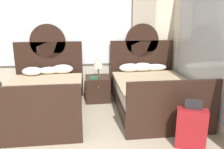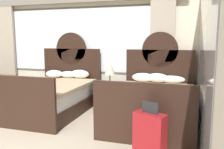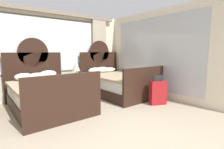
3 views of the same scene
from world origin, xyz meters
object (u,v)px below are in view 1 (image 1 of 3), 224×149
Objects in this scene: bed_near_mirror at (152,93)px; table_lamp_on_nightstand at (98,62)px; book_on_nightstand at (94,78)px; suitcase_on_floor at (191,128)px; bed_near_window at (43,97)px; nightstand_between_beds at (98,88)px.

table_lamp_on_nightstand is at bearing 147.66° from bed_near_mirror.
bed_near_mirror is at bearing -25.34° from book_on_nightstand.
suitcase_on_floor is at bearing -59.93° from table_lamp_on_nightstand.
book_on_nightstand is at bearing 29.08° from bed_near_window.
book_on_nightstand is 0.33× the size of suitcase_on_floor.
nightstand_between_beds is at bearing 120.63° from suitcase_on_floor.
table_lamp_on_nightstand is (0.02, 0.01, 0.66)m from nightstand_between_beds.
book_on_nightstand is (1.06, 0.59, 0.21)m from bed_near_window.
bed_near_window is at bearing -148.65° from table_lamp_on_nightstand.
book_on_nightstand is at bearing 154.66° from bed_near_mirror.
bed_near_window is 2.84× the size of suitcase_on_floor.
table_lamp_on_nightstand reaches higher than suitcase_on_floor.
bed_near_mirror is at bearing 96.06° from suitcase_on_floor.
nightstand_between_beds is at bearing -155.04° from table_lamp_on_nightstand.
table_lamp_on_nightstand is at bearing 47.84° from book_on_nightstand.
table_lamp_on_nightstand is 2.05× the size of book_on_nightstand.
bed_near_mirror is at bearing -32.34° from table_lamp_on_nightstand.
suitcase_on_floor is at bearing -56.26° from book_on_nightstand.
bed_near_window is at bearing 148.51° from suitcase_on_floor.
bed_near_mirror reaches higher than suitcase_on_floor.
bed_near_window reaches higher than table_lamp_on_nightstand.
suitcase_on_floor is at bearing -31.49° from bed_near_window.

